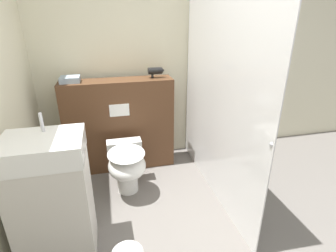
% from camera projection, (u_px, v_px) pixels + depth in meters
% --- Properties ---
extents(wall_back, '(8.00, 0.06, 2.50)m').
position_uv_depth(wall_back, '(155.00, 62.00, 3.26)').
color(wall_back, beige).
rests_on(wall_back, ground_plane).
extents(partition_panel, '(1.28, 0.31, 1.11)m').
position_uv_depth(partition_panel, '(120.00, 125.00, 3.17)').
color(partition_panel, '#51331E').
rests_on(partition_panel, ground_plane).
extents(shower_glass, '(0.04, 1.91, 2.06)m').
position_uv_depth(shower_glass, '(217.00, 99.00, 2.56)').
color(shower_glass, silver).
rests_on(shower_glass, ground_plane).
extents(toilet, '(0.39, 0.57, 0.51)m').
position_uv_depth(toilet, '(127.00, 165.00, 2.75)').
color(toilet, white).
rests_on(toilet, ground_plane).
extents(sink_vanity, '(0.55, 0.44, 1.16)m').
position_uv_depth(sink_vanity, '(53.00, 200.00, 1.95)').
color(sink_vanity, beige).
rests_on(sink_vanity, ground_plane).
extents(hair_drier, '(0.19, 0.08, 0.12)m').
position_uv_depth(hair_drier, '(156.00, 71.00, 3.03)').
color(hair_drier, black).
rests_on(hair_drier, partition_panel).
extents(folded_towel, '(0.21, 0.19, 0.06)m').
position_uv_depth(folded_towel, '(70.00, 79.00, 2.85)').
color(folded_towel, '#8C9EAD').
rests_on(folded_towel, partition_panel).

